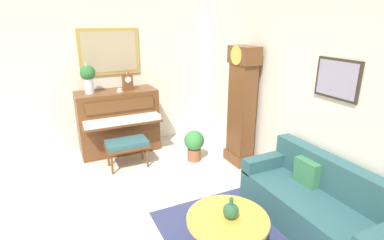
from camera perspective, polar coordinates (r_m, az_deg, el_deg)
ground_plane at (r=4.11m, az=-10.46°, el=-18.81°), size 6.40×6.00×0.10m
wall_left at (r=5.93m, az=-18.05°, el=7.87°), size 0.13×4.90×2.80m
wall_back at (r=4.58m, az=18.74°, el=4.75°), size 5.30×0.13×2.80m
piano at (r=5.82m, az=-13.75°, el=-0.22°), size 0.87×1.44×1.18m
piano_bench at (r=5.22m, az=-12.24°, el=-4.60°), size 0.42×0.70×0.48m
grandfather_clock at (r=5.15m, az=9.34°, el=1.91°), size 0.52×0.34×2.03m
couch at (r=4.05m, az=22.65°, el=-14.48°), size 1.90×0.80×0.84m
coffee_table at (r=3.38m, az=6.78°, el=-18.33°), size 0.88×0.88×0.43m
mantel_clock at (r=5.67m, az=-12.14°, el=7.31°), size 0.13×0.18×0.38m
flower_vase at (r=5.53m, az=-19.12°, el=7.94°), size 0.26×0.26×0.58m
teacup at (r=5.58m, az=-13.54°, el=5.48°), size 0.12×0.12×0.06m
green_jug at (r=3.31m, az=7.37°, el=-16.70°), size 0.17×0.17×0.24m
potted_plant at (r=5.36m, az=0.41°, el=-4.46°), size 0.36×0.36×0.56m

